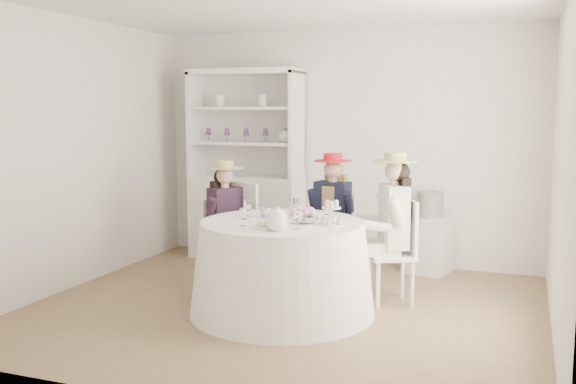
% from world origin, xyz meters
% --- Properties ---
extents(ground, '(4.50, 4.50, 0.00)m').
position_xyz_m(ground, '(0.00, 0.00, 0.00)').
color(ground, brown).
rests_on(ground, ground).
extents(ceiling, '(4.50, 4.50, 0.00)m').
position_xyz_m(ceiling, '(0.00, 0.00, 2.70)').
color(ceiling, white).
rests_on(ceiling, wall_back).
extents(wall_back, '(4.50, 0.00, 4.50)m').
position_xyz_m(wall_back, '(0.00, 2.00, 1.35)').
color(wall_back, silver).
rests_on(wall_back, ground).
extents(wall_front, '(4.50, 0.00, 4.50)m').
position_xyz_m(wall_front, '(0.00, -2.00, 1.35)').
color(wall_front, silver).
rests_on(wall_front, ground).
extents(wall_left, '(0.00, 4.50, 4.50)m').
position_xyz_m(wall_left, '(-2.25, 0.00, 1.35)').
color(wall_left, silver).
rests_on(wall_left, ground).
extents(wall_right, '(0.00, 4.50, 4.50)m').
position_xyz_m(wall_right, '(2.25, 0.00, 1.35)').
color(wall_right, silver).
rests_on(wall_right, ground).
extents(tea_table, '(1.63, 1.63, 0.82)m').
position_xyz_m(tea_table, '(0.03, -0.11, 0.41)').
color(tea_table, white).
rests_on(tea_table, ground).
extents(hutch, '(1.34, 0.52, 2.25)m').
position_xyz_m(hutch, '(-1.13, 1.73, 0.80)').
color(hutch, silver).
rests_on(hutch, ground).
extents(side_table, '(0.49, 0.49, 0.62)m').
position_xyz_m(side_table, '(1.04, 1.75, 0.31)').
color(side_table, silver).
rests_on(side_table, ground).
extents(hatbox, '(0.34, 0.34, 0.28)m').
position_xyz_m(hatbox, '(1.04, 1.75, 0.76)').
color(hatbox, black).
rests_on(hatbox, side_table).
extents(guest_left, '(0.54, 0.49, 1.28)m').
position_xyz_m(guest_left, '(-0.81, 0.50, 0.72)').
color(guest_left, silver).
rests_on(guest_left, ground).
extents(guest_mid, '(0.50, 0.53, 1.35)m').
position_xyz_m(guest_mid, '(0.17, 0.92, 0.76)').
color(guest_mid, silver).
rests_on(guest_mid, ground).
extents(guest_right, '(0.59, 0.54, 1.40)m').
position_xyz_m(guest_right, '(0.86, 0.51, 0.79)').
color(guest_right, silver).
rests_on(guest_right, ground).
extents(spare_chair, '(0.57, 0.57, 1.05)m').
position_xyz_m(spare_chair, '(-0.64, 0.74, 0.56)').
color(spare_chair, silver).
rests_on(spare_chair, ground).
extents(teacup_a, '(0.10, 0.10, 0.08)m').
position_xyz_m(teacup_a, '(-0.19, 0.03, 0.86)').
color(teacup_a, white).
rests_on(teacup_a, tea_table).
extents(teacup_b, '(0.10, 0.10, 0.07)m').
position_xyz_m(teacup_b, '(0.03, 0.15, 0.86)').
color(teacup_b, white).
rests_on(teacup_b, tea_table).
extents(teacup_c, '(0.09, 0.09, 0.06)m').
position_xyz_m(teacup_c, '(0.26, 0.00, 0.85)').
color(teacup_c, white).
rests_on(teacup_c, tea_table).
extents(flower_bowl, '(0.23, 0.23, 0.05)m').
position_xyz_m(flower_bowl, '(0.25, -0.14, 0.85)').
color(flower_bowl, white).
rests_on(flower_bowl, tea_table).
extents(flower_arrangement, '(0.18, 0.18, 0.07)m').
position_xyz_m(flower_arrangement, '(0.23, -0.14, 0.91)').
color(flower_arrangement, pink).
rests_on(flower_arrangement, tea_table).
extents(table_teapot, '(0.26, 0.19, 0.20)m').
position_xyz_m(table_teapot, '(0.15, -0.54, 0.91)').
color(table_teapot, white).
rests_on(table_teapot, tea_table).
extents(sandwich_plate, '(0.28, 0.28, 0.06)m').
position_xyz_m(sandwich_plate, '(0.03, -0.43, 0.84)').
color(sandwich_plate, white).
rests_on(sandwich_plate, tea_table).
extents(cupcake_stand, '(0.22, 0.22, 0.20)m').
position_xyz_m(cupcake_stand, '(0.48, -0.13, 0.90)').
color(cupcake_stand, white).
rests_on(cupcake_stand, tea_table).
extents(stemware_set, '(0.84, 0.81, 0.15)m').
position_xyz_m(stemware_set, '(0.03, -0.11, 0.90)').
color(stemware_set, white).
rests_on(stemware_set, tea_table).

